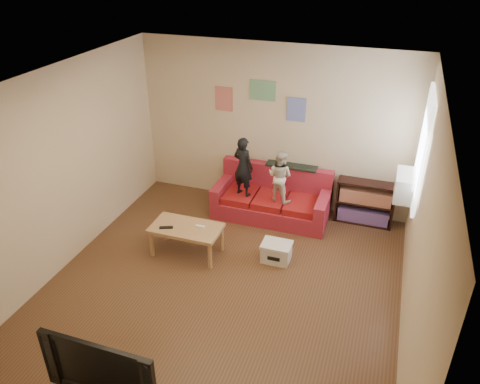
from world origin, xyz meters
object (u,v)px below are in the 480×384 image
(coffee_table, at_px, (186,231))
(bookshelf, at_px, (365,205))
(file_box, at_px, (276,252))
(television, at_px, (106,362))
(child_b, at_px, (280,176))
(child_a, at_px, (243,167))
(sofa, at_px, (272,200))

(coffee_table, xyz_separation_m, bookshelf, (2.33, 1.68, -0.06))
(bookshelf, distance_m, file_box, 1.80)
(coffee_table, bearing_deg, bookshelf, 35.84)
(coffee_table, distance_m, television, 2.70)
(child_b, bearing_deg, coffee_table, 68.18)
(child_a, relative_size, child_b, 1.17)
(child_a, xyz_separation_m, television, (0.01, -3.93, -0.14))
(child_a, height_order, child_b, child_a)
(sofa, relative_size, bookshelf, 2.06)
(child_a, distance_m, coffee_table, 1.44)
(television, bearing_deg, coffee_table, 99.62)
(television, bearing_deg, bookshelf, 66.53)
(sofa, relative_size, television, 1.66)
(child_b, distance_m, file_box, 1.26)
(television, bearing_deg, sofa, 84.01)
(coffee_table, bearing_deg, child_b, 51.32)
(coffee_table, distance_m, bookshelf, 2.88)
(child_a, distance_m, television, 3.93)
(bookshelf, distance_m, television, 4.74)
(child_a, xyz_separation_m, coffee_table, (-0.43, -1.28, -0.49))
(child_b, bearing_deg, sofa, -30.92)
(sofa, relative_size, file_box, 4.47)
(sofa, bearing_deg, child_b, -47.79)
(child_b, height_order, television, child_b)
(coffee_table, bearing_deg, sofa, 58.70)
(coffee_table, relative_size, file_box, 2.41)
(coffee_table, xyz_separation_m, television, (0.44, -2.64, 0.35))
(file_box, bearing_deg, child_b, 103.25)
(sofa, height_order, television, television)
(television, bearing_deg, child_b, 81.64)
(bookshelf, bearing_deg, file_box, -126.32)
(sofa, bearing_deg, television, -96.12)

